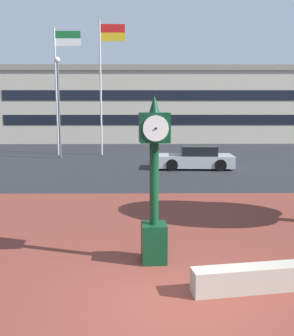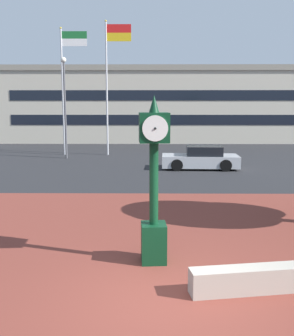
# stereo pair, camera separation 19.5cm
# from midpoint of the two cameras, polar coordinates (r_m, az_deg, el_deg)

# --- Properties ---
(ground_plane) EXTENTS (200.00, 200.00, 0.00)m
(ground_plane) POSITION_cam_midpoint_polar(r_m,az_deg,el_deg) (7.68, 2.70, -18.62)
(ground_plane) COLOR #262628
(plaza_brick_paving) EXTENTS (44.00, 12.82, 0.01)m
(plaza_brick_paving) POSITION_cam_midpoint_polar(r_m,az_deg,el_deg) (9.87, 1.88, -12.04)
(plaza_brick_paving) COLOR brown
(plaza_brick_paving) RESTS_ON ground
(planter_wall) EXTENTS (3.22, 0.90, 0.50)m
(planter_wall) POSITION_cam_midpoint_polar(r_m,az_deg,el_deg) (8.33, 16.88, -14.80)
(planter_wall) COLOR #ADA393
(planter_wall) RESTS_ON ground
(street_clock) EXTENTS (0.68, 0.76, 3.77)m
(street_clock) POSITION_cam_midpoint_polar(r_m,az_deg,el_deg) (8.81, 0.39, -2.36)
(street_clock) COLOR #0C381E
(street_clock) RESTS_ON ground
(car_street_near) EXTENTS (4.27, 2.01, 1.28)m
(car_street_near) POSITION_cam_midpoint_polar(r_m,az_deg,el_deg) (22.23, 6.78, 1.39)
(car_street_near) COLOR #B7BABF
(car_street_near) RESTS_ON ground
(flagpole_primary) EXTENTS (1.83, 0.14, 8.71)m
(flagpole_primary) POSITION_cam_midpoint_polar(r_m,az_deg,el_deg) (28.49, -12.74, 12.35)
(flagpole_primary) COLOR silver
(flagpole_primary) RESTS_ON ground
(flagpole_secondary) EXTENTS (1.78, 0.14, 9.16)m
(flagpole_secondary) POSITION_cam_midpoint_polar(r_m,az_deg,el_deg) (28.04, -6.46, 13.18)
(flagpole_secondary) COLOR silver
(flagpole_secondary) RESTS_ON ground
(civic_building) EXTENTS (32.47, 13.41, 6.97)m
(civic_building) POSITION_cam_midpoint_polar(r_m,az_deg,el_deg) (42.13, 1.91, 9.12)
(civic_building) COLOR beige
(civic_building) RESTS_ON ground
(street_lamp_post) EXTENTS (0.36, 0.36, 6.53)m
(street_lamp_post) POSITION_cam_midpoint_polar(r_m,az_deg,el_deg) (26.65, -12.84, 9.92)
(street_lamp_post) COLOR #4C4C51
(street_lamp_post) RESTS_ON ground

